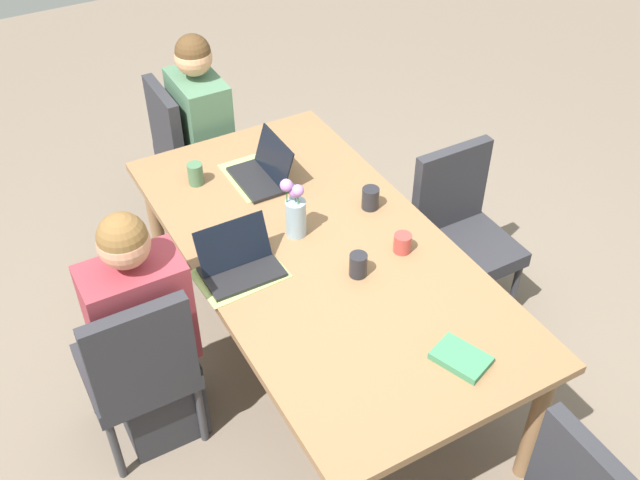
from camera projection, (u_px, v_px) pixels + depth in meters
name	position (u px, v px, depth m)	size (l,w,h in m)	color
ground_plane	(320.00, 360.00, 3.69)	(10.00, 10.00, 0.00)	#756656
dining_table	(320.00, 260.00, 3.26)	(2.11, 1.07, 0.74)	olive
chair_head_left_left_near	(188.00, 147.00, 4.26)	(0.44, 0.44, 0.90)	#2D2D33
person_head_left_left_near	(204.00, 145.00, 4.23)	(0.40, 0.36, 1.19)	#2D2D33
chair_near_left_mid	(139.00, 364.00, 3.02)	(0.44, 0.44, 0.90)	#2D2D33
person_near_left_mid	(146.00, 342.00, 3.08)	(0.36, 0.40, 1.19)	#2D2D33
chair_far_left_far	(460.00, 227.00, 3.70)	(0.44, 0.44, 0.90)	#2D2D33
flower_vase	(295.00, 211.00, 3.21)	(0.09, 0.11, 0.29)	#8EA8B7
placemat_head_left_left_near	(256.00, 176.00, 3.62)	(0.36, 0.26, 0.00)	#9EBC66
placemat_near_left_mid	(240.00, 274.00, 3.08)	(0.36, 0.26, 0.00)	#9EBC66
laptop_near_left_mid	(239.00, 263.00, 3.08)	(0.22, 0.32, 0.20)	black
laptop_head_left_left_near	(264.00, 172.00, 3.58)	(0.32, 0.22, 0.21)	black
coffee_mug_near_left	(196.00, 174.00, 3.55)	(0.08, 0.08, 0.11)	#47704C
coffee_mug_near_right	(370.00, 198.00, 3.40)	(0.08, 0.08, 0.10)	#232328
coffee_mug_centre_left	(358.00, 265.00, 3.05)	(0.08, 0.08, 0.11)	#232328
coffee_mug_centre_right	(402.00, 243.00, 3.18)	(0.08, 0.08, 0.09)	#AD3D38
book_red_cover	(461.00, 358.00, 2.72)	(0.20, 0.14, 0.03)	#3D7F56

